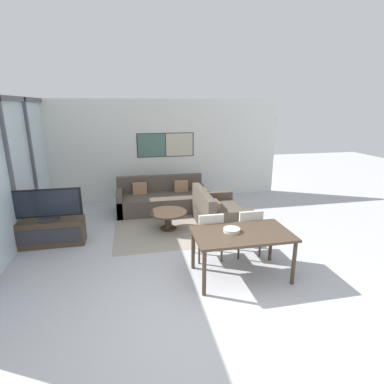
{
  "coord_description": "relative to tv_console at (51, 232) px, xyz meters",
  "views": [
    {
      "loc": [
        -0.83,
        -3.19,
        2.63
      ],
      "look_at": [
        0.34,
        2.46,
        0.95
      ],
      "focal_mm": 28.0,
      "sensor_mm": 36.0,
      "label": 1
    }
  ],
  "objects": [
    {
      "name": "area_rug",
      "position": [
        2.33,
        0.29,
        -0.25
      ],
      "size": [
        2.33,
        2.08,
        0.01
      ],
      "color": "gray",
      "rests_on": "ground_plane"
    },
    {
      "name": "dining_chair_centre",
      "position": [
        3.58,
        -1.17,
        0.23
      ],
      "size": [
        0.46,
        0.46,
        0.88
      ],
      "color": "beige",
      "rests_on": "ground_plane"
    },
    {
      "name": "ground_plane",
      "position": [
        2.43,
        -2.61,
        -0.26
      ],
      "size": [
        24.0,
        24.0,
        0.0
      ],
      "primitive_type": "plane",
      "color": "#B2B2B7"
    },
    {
      "name": "dining_chair_left",
      "position": [
        2.86,
        -1.19,
        0.23
      ],
      "size": [
        0.46,
        0.46,
        0.88
      ],
      "color": "beige",
      "rests_on": "ground_plane"
    },
    {
      "name": "fruit_bowl",
      "position": [
        3.07,
        -1.74,
        0.52
      ],
      "size": [
        0.26,
        0.26,
        0.05
      ],
      "color": "#B7B2A8",
      "rests_on": "dining_table"
    },
    {
      "name": "wall_back",
      "position": [
        2.44,
        2.69,
        1.15
      ],
      "size": [
        7.01,
        0.09,
        2.8
      ],
      "color": "silver",
      "rests_on": "ground_plane"
    },
    {
      "name": "tv_console",
      "position": [
        0.0,
        0.0,
        0.0
      ],
      "size": [
        1.26,
        0.42,
        0.51
      ],
      "color": "#423326",
      "rests_on": "ground_plane"
    },
    {
      "name": "window_wall_left",
      "position": [
        -0.56,
        0.04,
        1.27
      ],
      "size": [
        0.07,
        5.3,
        2.8
      ],
      "color": "silver",
      "rests_on": "ground_plane"
    },
    {
      "name": "sofa_main",
      "position": [
        2.33,
        1.61,
        0.02
      ],
      "size": [
        2.24,
        0.98,
        0.85
      ],
      "color": "#51473D",
      "rests_on": "ground_plane"
    },
    {
      "name": "coffee_table",
      "position": [
        2.33,
        0.29,
        0.05
      ],
      "size": [
        0.82,
        0.82,
        0.41
      ],
      "color": "#423326",
      "rests_on": "ground_plane"
    },
    {
      "name": "dining_table",
      "position": [
        3.22,
        -1.81,
        0.41
      ],
      "size": [
        1.5,
        0.88,
        0.75
      ],
      "color": "#423326",
      "rests_on": "ground_plane"
    },
    {
      "name": "television",
      "position": [
        0.0,
        0.0,
        0.57
      ],
      "size": [
        1.27,
        0.2,
        0.61
      ],
      "color": "#2D2D33",
      "rests_on": "tv_console"
    },
    {
      "name": "sofa_side",
      "position": [
        3.42,
        0.21,
        0.02
      ],
      "size": [
        0.98,
        1.54,
        0.85
      ],
      "rotation": [
        0.0,
        0.0,
        1.57
      ],
      "color": "#51473D",
      "rests_on": "ground_plane"
    }
  ]
}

